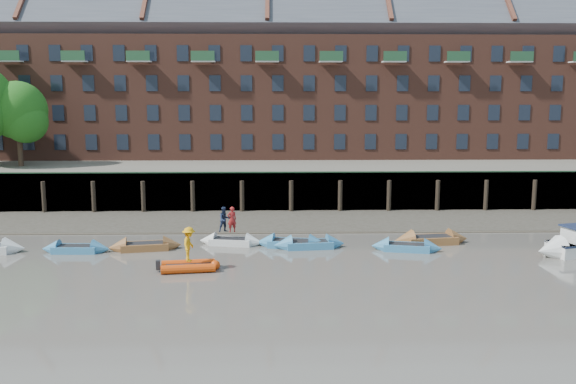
{
  "coord_description": "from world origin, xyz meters",
  "views": [
    {
      "loc": [
        0.62,
        -27.14,
        9.35
      ],
      "look_at": [
        1.51,
        12.0,
        3.2
      ],
      "focal_mm": 38.0,
      "sensor_mm": 36.0,
      "label": 1
    }
  ],
  "objects_px": {
    "person_rower_a": "(232,219)",
    "rowboat_2": "(145,246)",
    "rowboat_5": "(309,244)",
    "person_rower_b": "(225,219)",
    "rowboat_6": "(406,247)",
    "rib_tender": "(191,266)",
    "person_rib_crew": "(189,244)",
    "rowboat_3": "(231,241)",
    "rowboat_4": "(292,243)",
    "rowboat_1": "(76,249)",
    "rowboat_7": "(431,240)",
    "motor_launch": "(573,246)"
  },
  "relations": [
    {
      "from": "person_rower_a",
      "to": "rowboat_2",
      "type": "bearing_deg",
      "value": -7.94
    },
    {
      "from": "rowboat_2",
      "to": "rowboat_5",
      "type": "distance_m",
      "value": 10.15
    },
    {
      "from": "person_rower_b",
      "to": "rowboat_6",
      "type": "bearing_deg",
      "value": -35.62
    },
    {
      "from": "rib_tender",
      "to": "person_rib_crew",
      "type": "xyz_separation_m",
      "value": [
        -0.06,
        -0.02,
        1.22
      ]
    },
    {
      "from": "rowboat_5",
      "to": "rowboat_3",
      "type": "bearing_deg",
      "value": 162.21
    },
    {
      "from": "rowboat_2",
      "to": "person_rib_crew",
      "type": "height_order",
      "value": "person_rib_crew"
    },
    {
      "from": "rowboat_2",
      "to": "rowboat_4",
      "type": "height_order",
      "value": "rowboat_4"
    },
    {
      "from": "rowboat_3",
      "to": "person_rib_crew",
      "type": "height_order",
      "value": "person_rib_crew"
    },
    {
      "from": "rowboat_1",
      "to": "rowboat_3",
      "type": "xyz_separation_m",
      "value": [
        9.28,
        1.71,
        -0.0
      ]
    },
    {
      "from": "rowboat_2",
      "to": "rowboat_7",
      "type": "bearing_deg",
      "value": -6.47
    },
    {
      "from": "rowboat_2",
      "to": "rowboat_6",
      "type": "xyz_separation_m",
      "value": [
        16.07,
        -0.55,
        -0.01
      ]
    },
    {
      "from": "rowboat_3",
      "to": "motor_launch",
      "type": "relative_size",
      "value": 0.74
    },
    {
      "from": "rowboat_6",
      "to": "rowboat_7",
      "type": "distance_m",
      "value": 2.62
    },
    {
      "from": "motor_launch",
      "to": "person_rib_crew",
      "type": "relative_size",
      "value": 3.05
    },
    {
      "from": "rowboat_4",
      "to": "person_rower_a",
      "type": "distance_m",
      "value": 4.1
    },
    {
      "from": "rowboat_2",
      "to": "rowboat_5",
      "type": "bearing_deg",
      "value": -8.88
    },
    {
      "from": "rowboat_4",
      "to": "person_rower_b",
      "type": "height_order",
      "value": "person_rower_b"
    },
    {
      "from": "rowboat_7",
      "to": "person_rower_a",
      "type": "height_order",
      "value": "person_rower_a"
    },
    {
      "from": "rowboat_4",
      "to": "person_rower_b",
      "type": "distance_m",
      "value": 4.55
    },
    {
      "from": "rib_tender",
      "to": "motor_launch",
      "type": "relative_size",
      "value": 0.56
    },
    {
      "from": "rowboat_6",
      "to": "person_rib_crew",
      "type": "bearing_deg",
      "value": -150.85
    },
    {
      "from": "person_rib_crew",
      "to": "rowboat_7",
      "type": "bearing_deg",
      "value": -62.91
    },
    {
      "from": "rowboat_7",
      "to": "motor_launch",
      "type": "distance_m",
      "value": 8.29
    },
    {
      "from": "rowboat_7",
      "to": "person_rower_b",
      "type": "distance_m",
      "value": 13.29
    },
    {
      "from": "rowboat_2",
      "to": "person_rib_crew",
      "type": "bearing_deg",
      "value": -63.91
    },
    {
      "from": "rowboat_6",
      "to": "rowboat_7",
      "type": "relative_size",
      "value": 0.86
    },
    {
      "from": "rowboat_3",
      "to": "rowboat_7",
      "type": "relative_size",
      "value": 0.83
    },
    {
      "from": "motor_launch",
      "to": "person_rib_crew",
      "type": "distance_m",
      "value": 22.54
    },
    {
      "from": "rowboat_6",
      "to": "rowboat_7",
      "type": "height_order",
      "value": "rowboat_7"
    },
    {
      "from": "rowboat_3",
      "to": "rowboat_7",
      "type": "height_order",
      "value": "rowboat_7"
    },
    {
      "from": "rowboat_1",
      "to": "rowboat_2",
      "type": "distance_m",
      "value": 4.11
    },
    {
      "from": "rowboat_3",
      "to": "rowboat_4",
      "type": "distance_m",
      "value": 3.91
    },
    {
      "from": "person_rower_b",
      "to": "rowboat_7",
      "type": "bearing_deg",
      "value": -26.7
    },
    {
      "from": "rowboat_3",
      "to": "person_rib_crew",
      "type": "relative_size",
      "value": 2.26
    },
    {
      "from": "rowboat_4",
      "to": "rowboat_5",
      "type": "xyz_separation_m",
      "value": [
        1.09,
        -0.28,
        -0.0
      ]
    },
    {
      "from": "rowboat_6",
      "to": "rib_tender",
      "type": "xyz_separation_m",
      "value": [
        -12.65,
        -4.0,
        0.02
      ]
    },
    {
      "from": "rowboat_4",
      "to": "rowboat_7",
      "type": "height_order",
      "value": "rowboat_7"
    },
    {
      "from": "rowboat_2",
      "to": "rowboat_6",
      "type": "bearing_deg",
      "value": -12.23
    },
    {
      "from": "person_rib_crew",
      "to": "rowboat_6",
      "type": "bearing_deg",
      "value": -66.83
    },
    {
      "from": "person_rower_a",
      "to": "person_rower_b",
      "type": "relative_size",
      "value": 1.01
    },
    {
      "from": "person_rower_b",
      "to": "rowboat_4",
      "type": "bearing_deg",
      "value": -37.23
    },
    {
      "from": "rowboat_2",
      "to": "rib_tender",
      "type": "distance_m",
      "value": 5.69
    },
    {
      "from": "rib_tender",
      "to": "person_rower_a",
      "type": "xyz_separation_m",
      "value": [
        1.85,
        5.84,
        1.39
      ]
    },
    {
      "from": "rowboat_3",
      "to": "rowboat_6",
      "type": "bearing_deg",
      "value": 0.84
    },
    {
      "from": "rowboat_2",
      "to": "motor_launch",
      "type": "distance_m",
      "value": 25.79
    },
    {
      "from": "rowboat_7",
      "to": "person_rower_b",
      "type": "xyz_separation_m",
      "value": [
        -13.22,
        0.18,
        1.36
      ]
    },
    {
      "from": "rowboat_5",
      "to": "person_rower_a",
      "type": "xyz_separation_m",
      "value": [
        -4.87,
        1.05,
        1.4
      ]
    },
    {
      "from": "rowboat_3",
      "to": "rowboat_5",
      "type": "bearing_deg",
      "value": -1.14
    },
    {
      "from": "rowboat_2",
      "to": "rowboat_4",
      "type": "bearing_deg",
      "value": -6.92
    },
    {
      "from": "rowboat_5",
      "to": "rowboat_7",
      "type": "height_order",
      "value": "rowboat_7"
    }
  ]
}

